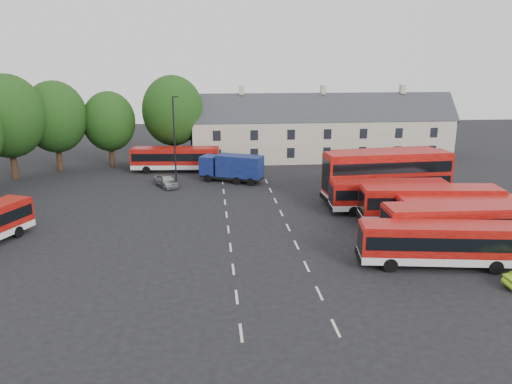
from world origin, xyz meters
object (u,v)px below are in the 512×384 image
at_px(lamppost, 175,139).
at_px(silver_car, 166,180).
at_px(bus_row_a, 440,241).
at_px(box_truck, 232,167).
at_px(bus_dd_south, 387,174).

bearing_deg(lamppost, silver_car, -154.39).
distance_m(bus_row_a, box_truck, 27.94).
height_order(bus_dd_south, silver_car, bus_dd_south).
bearing_deg(bus_dd_south, silver_car, 155.80).
xyz_separation_m(bus_dd_south, silver_car, (-21.76, 8.23, -2.16)).
bearing_deg(bus_dd_south, box_truck, 142.72).
distance_m(bus_row_a, bus_dd_south, 15.34).
bearing_deg(box_truck, bus_row_a, -37.90).
bearing_deg(silver_car, lamppost, 0.04).
bearing_deg(bus_dd_south, lamppost, 153.58).
distance_m(bus_dd_south, box_truck, 17.40).
height_order(box_truck, silver_car, box_truck).
relative_size(bus_row_a, silver_car, 2.70).
xyz_separation_m(box_truck, lamppost, (-6.25, -0.91, 3.46)).
distance_m(bus_dd_south, lamppost, 22.58).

